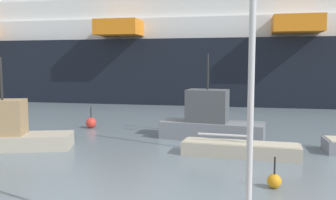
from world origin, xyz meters
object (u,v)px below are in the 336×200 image
object	(u,v)px
channel_buoy_1	(91,123)
fishing_boat_1	(7,132)
fishing_boat_0	(210,121)
sailboat_0	(240,147)
channel_buoy_2	(274,181)
cruise_ship	(141,48)

from	to	relation	value
channel_buoy_1	fishing_boat_1	bearing A→B (deg)	-106.23
fishing_boat_0	fishing_boat_1	bearing A→B (deg)	31.61
sailboat_0	channel_buoy_2	world-z (taller)	sailboat_0
fishing_boat_0	channel_buoy_1	xyz separation A→B (m)	(-8.34, 2.15, -0.67)
sailboat_0	channel_buoy_1	world-z (taller)	sailboat_0
sailboat_0	cruise_ship	xyz separation A→B (m)	(-12.30, 29.35, 6.01)
channel_buoy_1	channel_buoy_2	xyz separation A→B (m)	(11.13, -10.40, -0.10)
sailboat_0	channel_buoy_1	xyz separation A→B (m)	(-10.03, 6.01, -0.08)
fishing_boat_1	fishing_boat_0	bearing A→B (deg)	-172.15
fishing_boat_1	channel_buoy_2	size ratio (longest dim) A/B	5.74
channel_buoy_1	cruise_ship	distance (m)	24.23
fishing_boat_0	channel_buoy_1	bearing A→B (deg)	-6.35
fishing_boat_1	sailboat_0	bearing A→B (deg)	167.27
channel_buoy_2	fishing_boat_1	bearing A→B (deg)	163.84
sailboat_0	channel_buoy_1	size ratio (longest dim) A/B	5.56
cruise_ship	fishing_boat_1	bearing A→B (deg)	-87.63
fishing_boat_1	channel_buoy_1	size ratio (longest dim) A/B	4.47
fishing_boat_1	channel_buoy_2	bearing A→B (deg)	148.19
sailboat_0	fishing_boat_0	distance (m)	4.25
sailboat_0	fishing_boat_1	size ratio (longest dim) A/B	1.24
fishing_boat_0	channel_buoy_2	bearing A→B (deg)	116.76
channel_buoy_1	fishing_boat_0	bearing A→B (deg)	-14.47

